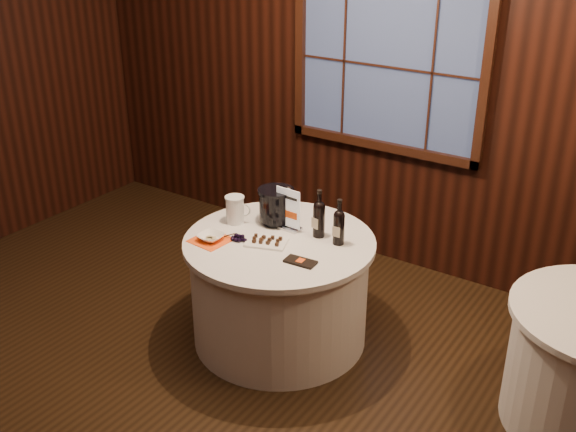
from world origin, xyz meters
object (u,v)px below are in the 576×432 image
Objects in this scene: sign_stand at (289,215)px; port_bottle_right at (339,225)px; chocolate_box at (300,262)px; glass_pitcher at (235,209)px; main_table at (280,289)px; port_bottle_left at (319,216)px; grape_bunch at (238,238)px; chocolate_plate at (266,241)px; cracker_bowl at (211,237)px; ice_bucket at (276,205)px.

sign_stand is 0.99× the size of port_bottle_right.
chocolate_box is 1.01× the size of glass_pitcher.
port_bottle_left is (0.19, 0.19, 0.53)m from main_table.
glass_pitcher is (-0.76, -0.12, -0.04)m from port_bottle_right.
grape_bunch is (-0.21, -0.17, 0.40)m from main_table.
port_bottle_right reaches higher than glass_pitcher.
sign_stand is 1.57× the size of chocolate_box.
port_bottle_left reaches higher than port_bottle_right.
glass_pitcher is (-0.59, -0.15, -0.05)m from port_bottle_left.
chocolate_plate is 1.57× the size of chocolate_box.
cracker_bowl reaches higher than grape_bunch.
sign_stand is at bearing -161.30° from port_bottle_left.
sign_stand is 0.39m from grape_bunch.
port_bottle_right is 0.67m from grape_bunch.
main_table is at bearing 35.43° from cracker_bowl.
sign_stand is at bearing -14.17° from ice_bucket.
cracker_bowl is at bearing -144.57° from main_table.
port_bottle_right reaches higher than grape_bunch.
chocolate_plate is at bearing -148.66° from port_bottle_right.
cracker_bowl reaches higher than chocolate_plate.
glass_pitcher is (-0.37, -0.12, -0.01)m from sign_stand.
ice_bucket is (-0.13, 0.03, 0.03)m from sign_stand.
port_bottle_right is 0.52m from ice_bucket.
port_bottle_right is at bearing 26.01° from main_table.
chocolate_box is at bearing 6.62° from cracker_bowl.
ice_bucket is at bearing -169.17° from port_bottle_left.
glass_pitcher is at bearing 96.63° from cracker_bowl.
ice_bucket is (-0.52, 0.03, -0.00)m from port_bottle_right.
glass_pitcher is at bearing 173.44° from main_table.
port_bottle_right is at bearing 75.56° from chocolate_box.
chocolate_plate is at bearing 26.96° from cracker_bowl.
main_table is 0.61m from cracker_bowl.
ice_bucket reaches higher than glass_pitcher.
port_bottle_left is at bearing 169.98° from port_bottle_right.
cracker_bowl is (0.04, -0.31, -0.07)m from glass_pitcher.
chocolate_plate is at bearing 22.87° from grape_bunch.
glass_pitcher is 1.18× the size of cracker_bowl.
sign_stand is at bearing 52.01° from cracker_bowl.
chocolate_plate is at bearing -87.55° from sign_stand.
ice_bucket is at bearing 66.05° from cracker_bowl.
port_bottle_left is at bearing 100.56° from chocolate_box.
cracker_bowl is at bearing -125.04° from sign_stand.
chocolate_plate reaches higher than main_table.
ice_bucket is at bearing 174.19° from port_bottle_right.
chocolate_box reaches higher than main_table.
glass_pitcher reaches higher than cracker_bowl.
glass_pitcher is at bearing 131.84° from grape_bunch.
chocolate_plate reaches higher than chocolate_box.
main_table is 0.52m from chocolate_box.
chocolate_box is 1.19× the size of cracker_bowl.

